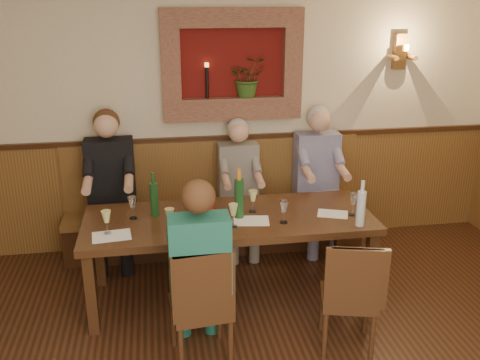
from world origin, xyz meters
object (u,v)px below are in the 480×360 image
(person_bench_left, at_px, (112,201))
(wine_bottle_green_a, at_px, (239,198))
(person_chair_front, at_px, (200,286))
(person_bench_right, at_px, (318,191))
(chair_near_left, at_px, (201,326))
(wine_bottle_green_b, at_px, (154,199))
(spittoon_bucket, at_px, (202,204))
(chair_near_right, at_px, (347,316))
(person_bench_mid, at_px, (239,199))
(bench, at_px, (216,218))
(dining_table, at_px, (229,225))
(water_bottle, at_px, (361,207))

(person_bench_left, relative_size, wine_bottle_green_a, 3.55)
(person_chair_front, bearing_deg, person_bench_right, 50.00)
(person_bench_right, relative_size, person_chair_front, 1.05)
(chair_near_left, bearing_deg, wine_bottle_green_b, 101.21)
(wine_bottle_green_b, bearing_deg, chair_near_left, -72.85)
(person_bench_right, relative_size, spittoon_bucket, 6.40)
(chair_near_right, relative_size, person_chair_front, 0.63)
(person_bench_mid, distance_m, person_chair_front, 1.71)
(bench, relative_size, person_bench_left, 2.00)
(dining_table, height_order, person_bench_left, person_bench_left)
(chair_near_right, height_order, person_chair_front, person_chair_front)
(wine_bottle_green_a, bearing_deg, person_bench_left, 141.64)
(bench, bearing_deg, chair_near_left, -100.39)
(chair_near_right, distance_m, wine_bottle_green_b, 1.79)
(person_bench_right, bearing_deg, wine_bottle_green_b, -156.36)
(bench, xyz_separation_m, chair_near_right, (0.76, -1.78, -0.07))
(dining_table, distance_m, person_bench_right, 1.33)
(person_bench_right, distance_m, wine_bottle_green_b, 1.81)
(wine_bottle_green_a, relative_size, wine_bottle_green_b, 1.12)
(water_bottle, bearing_deg, person_bench_right, 88.90)
(person_bench_left, height_order, water_bottle, person_bench_left)
(person_chair_front, relative_size, wine_bottle_green_a, 3.31)
(person_bench_right, bearing_deg, spittoon_bucket, -147.02)
(bench, distance_m, water_bottle, 1.73)
(person_bench_left, distance_m, person_bench_right, 2.04)
(wine_bottle_green_a, bearing_deg, person_chair_front, -118.31)
(dining_table, xyz_separation_m, chair_near_right, (0.76, -0.84, -0.42))
(wine_bottle_green_a, bearing_deg, water_bottle, -18.60)
(spittoon_bucket, xyz_separation_m, wine_bottle_green_b, (-0.39, 0.10, 0.04))
(person_chair_front, bearing_deg, chair_near_left, -86.58)
(person_bench_left, xyz_separation_m, person_bench_mid, (1.24, 0.00, -0.06))
(person_bench_mid, relative_size, wine_bottle_green_b, 3.61)
(bench, distance_m, person_chair_front, 1.77)
(dining_table, height_order, wine_bottle_green_a, wine_bottle_green_a)
(water_bottle, bearing_deg, person_chair_front, -161.87)
(person_bench_mid, height_order, person_bench_right, person_bench_right)
(chair_near_left, bearing_deg, dining_table, 62.44)
(chair_near_left, height_order, spittoon_bucket, spittoon_bucket)
(person_chair_front, relative_size, wine_bottle_green_b, 3.70)
(dining_table, height_order, person_chair_front, person_chair_front)
(chair_near_left, bearing_deg, chair_near_right, -7.49)
(dining_table, bearing_deg, spittoon_bucket, 174.03)
(chair_near_right, bearing_deg, wine_bottle_green_a, 144.08)
(water_bottle, bearing_deg, person_bench_mid, 123.55)
(person_bench_left, bearing_deg, chair_near_right, -43.45)
(chair_near_right, distance_m, water_bottle, 0.85)
(person_bench_mid, bearing_deg, spittoon_bucket, -118.69)
(dining_table, bearing_deg, water_bottle, -18.75)
(dining_table, bearing_deg, bench, 90.00)
(person_bench_left, distance_m, spittoon_bucket, 1.16)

